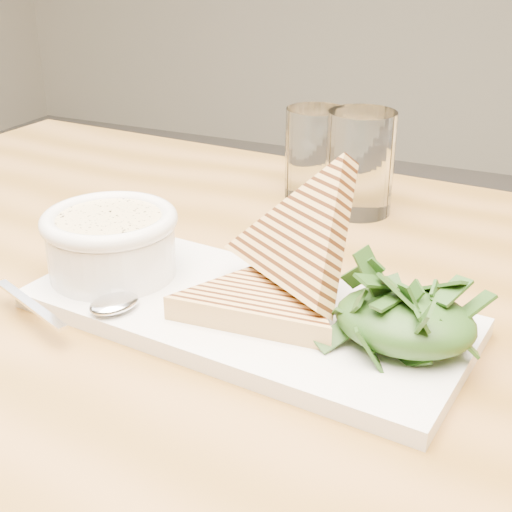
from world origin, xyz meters
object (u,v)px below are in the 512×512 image
at_px(platter, 246,313).
at_px(glass_far, 360,163).
at_px(table_top, 223,304).
at_px(soup_bowl, 112,251).
at_px(glass_near, 315,154).

bearing_deg(platter, glass_far, 88.37).
distance_m(platter, glass_far, 0.28).
distance_m(table_top, platter, 0.07).
height_order(soup_bowl, glass_near, glass_near).
bearing_deg(soup_bowl, glass_near, 75.49).
relative_size(table_top, glass_far, 9.91).
distance_m(glass_near, glass_far, 0.07).
relative_size(platter, glass_near, 3.41).
distance_m(table_top, soup_bowl, 0.11).
xyz_separation_m(platter, glass_near, (-0.05, 0.30, 0.05)).
bearing_deg(platter, soup_bowl, 178.72).
xyz_separation_m(platter, glass_far, (0.01, 0.27, 0.05)).
height_order(soup_bowl, glass_far, glass_far).
relative_size(soup_bowl, glass_near, 1.05).
bearing_deg(glass_near, soup_bowl, -104.51).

